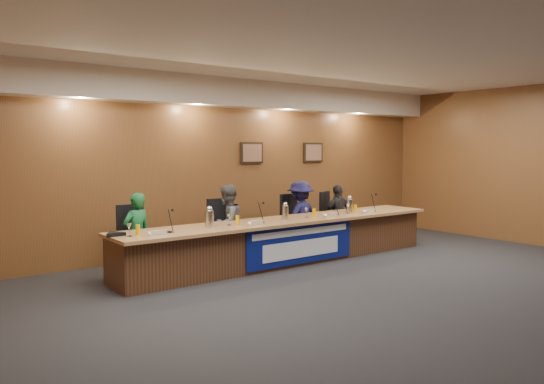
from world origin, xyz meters
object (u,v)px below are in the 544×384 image
at_px(office_chair_d, 335,221).
at_px(panelist_a, 137,235).
at_px(panelist_c, 300,217).
at_px(office_chair_c, 297,226).
at_px(carafe_mid, 285,212).
at_px(carafe_right, 349,206).
at_px(office_chair_b, 224,234).
at_px(speakerphone, 114,234).
at_px(banner, 302,244).
at_px(panelist_b, 227,224).
at_px(dais_body, 286,242).
at_px(panelist_d, 338,216).
at_px(office_chair_a, 134,245).
at_px(carafe_left, 209,219).

bearing_deg(office_chair_d, panelist_a, 156.44).
xyz_separation_m(panelist_c, office_chair_c, (0.00, 0.10, -0.19)).
relative_size(panelist_c, carafe_mid, 5.69).
xyz_separation_m(office_chair_c, carafe_right, (0.72, -0.67, 0.39)).
height_order(office_chair_b, speakerphone, speakerphone).
bearing_deg(panelist_c, office_chair_b, -10.26).
bearing_deg(office_chair_c, office_chair_b, 173.73).
bearing_deg(carafe_right, banner, -164.84).
height_order(panelist_b, office_chair_b, panelist_b).
bearing_deg(dais_body, panelist_c, 35.09).
bearing_deg(panelist_a, carafe_mid, 151.38).
relative_size(dais_body, panelist_d, 4.92).
bearing_deg(panelist_a, panelist_d, 166.04).
xyz_separation_m(dais_body, office_chair_c, (0.80, 0.66, 0.13)).
bearing_deg(office_chair_b, carafe_mid, -37.51).
bearing_deg(speakerphone, office_chair_a, 49.18).
height_order(office_chair_a, office_chair_d, same).
height_order(panelist_c, carafe_left, panelist_c).
distance_m(office_chair_b, carafe_right, 2.46).
bearing_deg(office_chair_a, dais_body, -6.89).
relative_size(office_chair_a, speakerphone, 1.50).
distance_m(panelist_a, speakerphone, 0.77).
distance_m(banner, carafe_left, 1.64).
relative_size(panelist_a, office_chair_c, 2.67).
relative_size(office_chair_a, office_chair_b, 1.00).
bearing_deg(dais_body, office_chair_a, 164.74).
bearing_deg(dais_body, panelist_b, 145.50).
bearing_deg(office_chair_b, dais_body, -33.01).
distance_m(panelist_c, office_chair_a, 3.23).
height_order(office_chair_c, carafe_right, carafe_right).
bearing_deg(speakerphone, carafe_right, -0.50).
bearing_deg(office_chair_a, banner, -15.57).
xyz_separation_m(office_chair_c, office_chair_d, (0.98, 0.00, 0.00)).
height_order(panelist_d, office_chair_b, panelist_d).
xyz_separation_m(panelist_c, carafe_right, (0.72, -0.57, 0.21)).
bearing_deg(carafe_left, speakerphone, 176.50).
relative_size(panelist_c, office_chair_c, 2.77).
xyz_separation_m(office_chair_b, speakerphone, (-2.15, -0.63, 0.30)).
distance_m(office_chair_d, carafe_left, 3.40).
bearing_deg(panelist_d, speakerphone, 10.56).
relative_size(panelist_a, panelist_d, 1.05).
bearing_deg(carafe_right, office_chair_a, 170.41).
distance_m(office_chair_a, carafe_right, 4.02).
bearing_deg(carafe_right, panelist_d, 64.80).
xyz_separation_m(banner, panelist_d, (1.78, 0.98, 0.23)).
bearing_deg(dais_body, panelist_a, 166.96).
distance_m(banner, office_chair_d, 2.08).
bearing_deg(carafe_left, office_chair_d, 12.21).
distance_m(panelist_d, carafe_mid, 1.96).
height_order(panelist_a, carafe_mid, panelist_a).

